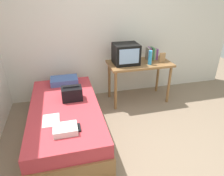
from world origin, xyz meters
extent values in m
plane|color=#84705B|center=(0.00, 0.00, 0.00)|extent=(8.00, 8.00, 0.00)
cube|color=silver|center=(0.00, 2.00, 1.30)|extent=(5.20, 0.10, 2.60)
cube|color=olive|center=(-0.97, 0.78, 0.15)|extent=(1.00, 2.00, 0.30)
cube|color=#C63842|center=(-0.97, 0.78, 0.40)|extent=(0.97, 1.94, 0.19)
cube|color=olive|center=(0.45, 1.52, 0.75)|extent=(1.16, 0.60, 0.04)
cylinder|color=olive|center=(-0.07, 1.28, 0.37)|extent=(0.05, 0.05, 0.73)
cylinder|color=olive|center=(0.97, 1.28, 0.37)|extent=(0.05, 0.05, 0.73)
cylinder|color=olive|center=(-0.07, 1.76, 0.37)|extent=(0.05, 0.05, 0.73)
cylinder|color=olive|center=(0.97, 1.76, 0.37)|extent=(0.05, 0.05, 0.73)
cube|color=black|center=(0.18, 1.54, 0.95)|extent=(0.44, 0.38, 0.36)
cube|color=#8CB2E0|center=(0.18, 1.35, 0.96)|extent=(0.35, 0.01, 0.26)
cylinder|color=#3399DB|center=(0.59, 1.38, 0.90)|extent=(0.06, 0.06, 0.25)
cube|color=gray|center=(0.65, 1.65, 0.89)|extent=(0.03, 0.15, 0.23)
cube|color=#7A3D89|center=(0.69, 1.65, 0.89)|extent=(0.03, 0.14, 0.23)
cube|color=#CC7233|center=(0.71, 1.65, 0.87)|extent=(0.03, 0.13, 0.19)
cube|color=#337F47|center=(0.75, 1.65, 0.89)|extent=(0.03, 0.14, 0.23)
cube|color=gray|center=(0.78, 1.65, 0.88)|extent=(0.03, 0.14, 0.22)
cube|color=#7A3D89|center=(0.82, 1.65, 0.87)|extent=(0.04, 0.14, 0.20)
cube|color=#9E754C|center=(0.85, 1.43, 0.86)|extent=(0.11, 0.02, 0.18)
cube|color=#4766AD|center=(-0.93, 1.55, 0.55)|extent=(0.46, 0.31, 0.10)
cube|color=black|center=(-0.84, 0.93, 0.60)|extent=(0.30, 0.20, 0.20)
cylinder|color=black|center=(-0.84, 0.93, 0.71)|extent=(0.24, 0.02, 0.02)
cube|color=white|center=(-1.15, 0.45, 0.50)|extent=(0.21, 0.29, 0.01)
cube|color=black|center=(-0.82, 0.20, 0.51)|extent=(0.04, 0.16, 0.02)
cube|color=white|center=(-0.98, 0.16, 0.54)|extent=(0.28, 0.22, 0.08)
camera|label=1|loc=(-0.93, -1.84, 2.03)|focal=32.97mm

